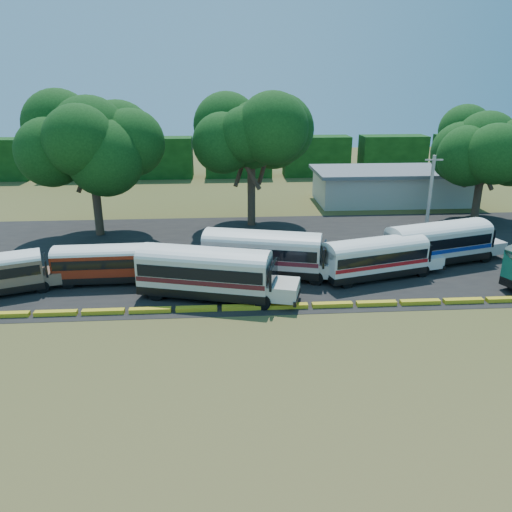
{
  "coord_description": "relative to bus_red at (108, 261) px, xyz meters",
  "views": [
    {
      "loc": [
        -2.66,
        -28.72,
        14.43
      ],
      "look_at": [
        -0.25,
        6.0,
        1.94
      ],
      "focal_mm": 35.0,
      "sensor_mm": 36.0,
      "label": 1
    }
  ],
  "objects": [
    {
      "name": "tree_center",
      "position": [
        11.51,
        14.72,
        7.31
      ],
      "size": [
        8.78,
        8.78,
        12.27
      ],
      "color": "#38281C",
      "rests_on": "ground"
    },
    {
      "name": "ground",
      "position": [
        11.18,
        -6.32,
        -1.67
      ],
      "size": [
        160.0,
        160.0,
        0.0
      ],
      "primitive_type": "plane",
      "color": "#3D4D19",
      "rests_on": "ground"
    },
    {
      "name": "asphalt_strip",
      "position": [
        12.18,
        5.68,
        -1.66
      ],
      "size": [
        64.0,
        24.0,
        0.02
      ],
      "primitive_type": "cube",
      "color": "black",
      "rests_on": "ground"
    },
    {
      "name": "terminal_building",
      "position": [
        29.18,
        23.68,
        0.36
      ],
      "size": [
        19.0,
        9.0,
        4.0
      ],
      "color": "#B9B6A9",
      "rests_on": "ground"
    },
    {
      "name": "tree_east",
      "position": [
        35.39,
        14.74,
        6.47
      ],
      "size": [
        8.6,
        8.6,
        11.35
      ],
      "color": "#38281C",
      "rests_on": "ground"
    },
    {
      "name": "bus_white_blue",
      "position": [
        26.06,
        2.17,
        0.3
      ],
      "size": [
        10.92,
        5.45,
        3.49
      ],
      "rotation": [
        0.0,
        0.0,
        0.28
      ],
      "color": "black",
      "rests_on": "ground"
    },
    {
      "name": "bus_cream_west",
      "position": [
        7.44,
        -3.24,
        0.37
      ],
      "size": [
        11.32,
        5.49,
        3.62
      ],
      "rotation": [
        0.0,
        0.0,
        -0.27
      ],
      "color": "black",
      "rests_on": "ground"
    },
    {
      "name": "bus_red",
      "position": [
        0.0,
        0.0,
        0.0
      ],
      "size": [
        8.95,
        2.46,
        2.92
      ],
      "rotation": [
        0.0,
        0.0,
        0.03
      ],
      "color": "black",
      "rests_on": "ground"
    },
    {
      "name": "bus_white_red",
      "position": [
        20.06,
        -0.5,
        0.12
      ],
      "size": [
        9.96,
        4.85,
        3.18
      ],
      "rotation": [
        0.0,
        0.0,
        0.27
      ],
      "color": "black",
      "rests_on": "ground"
    },
    {
      "name": "treeline_backdrop",
      "position": [
        11.18,
        41.68,
        1.33
      ],
      "size": [
        130.0,
        4.0,
        6.0
      ],
      "color": "black",
      "rests_on": "ground"
    },
    {
      "name": "bus_cream_east",
      "position": [
        11.7,
        0.52,
        0.34
      ],
      "size": [
        11.16,
        5.29,
        3.56
      ],
      "rotation": [
        0.0,
        0.0,
        -0.25
      ],
      "color": "black",
      "rests_on": "ground"
    },
    {
      "name": "utility_pole",
      "position": [
        26.96,
        7.27,
        2.48
      ],
      "size": [
        1.6,
        0.3,
        8.09
      ],
      "color": "gray",
      "rests_on": "ground"
    },
    {
      "name": "curb",
      "position": [
        11.18,
        -5.32,
        -1.52
      ],
      "size": [
        53.7,
        0.45,
        0.3
      ],
      "color": "yellow",
      "rests_on": "ground"
    },
    {
      "name": "tree_west",
      "position": [
        -3.39,
        12.3,
        7.64
      ],
      "size": [
        9.98,
        9.98,
        13.02
      ],
      "color": "#38281C",
      "rests_on": "ground"
    }
  ]
}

